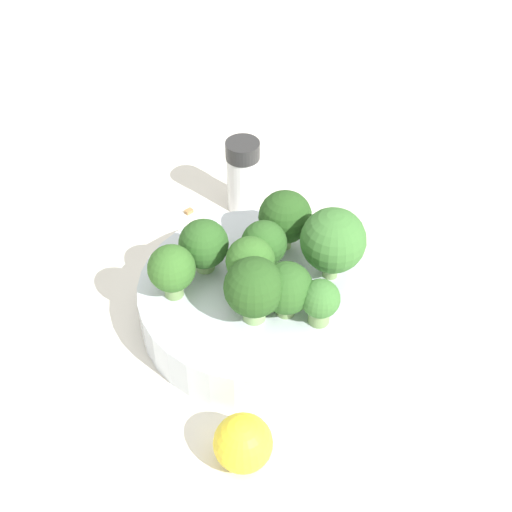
# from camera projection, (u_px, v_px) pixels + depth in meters

# --- Properties ---
(ground_plane) EXTENTS (3.00, 3.00, 0.00)m
(ground_plane) POSITION_uv_depth(u_px,v_px,m) (256.00, 317.00, 0.65)
(ground_plane) COLOR silver
(bowl) EXTENTS (0.21, 0.21, 0.04)m
(bowl) POSITION_uv_depth(u_px,v_px,m) (256.00, 301.00, 0.64)
(bowl) COLOR silver
(bowl) RESTS_ON ground_plane
(broccoli_floret_0) EXTENTS (0.04, 0.04, 0.05)m
(broccoli_floret_0) POSITION_uv_depth(u_px,v_px,m) (204.00, 245.00, 0.62)
(broccoli_floret_0) COLOR #8EB770
(broccoli_floret_0) RESTS_ON bowl
(broccoli_floret_1) EXTENTS (0.05, 0.05, 0.06)m
(broccoli_floret_1) POSITION_uv_depth(u_px,v_px,m) (254.00, 289.00, 0.57)
(broccoli_floret_1) COLOR #8EB770
(broccoli_floret_1) RESTS_ON bowl
(broccoli_floret_2) EXTENTS (0.04, 0.04, 0.05)m
(broccoli_floret_2) POSITION_uv_depth(u_px,v_px,m) (264.00, 245.00, 0.61)
(broccoli_floret_2) COLOR #84AD66
(broccoli_floret_2) RESTS_ON bowl
(broccoli_floret_3) EXTENTS (0.04, 0.04, 0.06)m
(broccoli_floret_3) POSITION_uv_depth(u_px,v_px,m) (249.00, 261.00, 0.60)
(broccoli_floret_3) COLOR #84AD66
(broccoli_floret_3) RESTS_ON bowl
(broccoli_floret_4) EXTENTS (0.04, 0.04, 0.05)m
(broccoli_floret_4) POSITION_uv_depth(u_px,v_px,m) (172.00, 270.00, 0.59)
(broccoli_floret_4) COLOR #7A9E5B
(broccoli_floret_4) RESTS_ON bowl
(broccoli_floret_5) EXTENTS (0.03, 0.03, 0.04)m
(broccoli_floret_5) POSITION_uv_depth(u_px,v_px,m) (320.00, 301.00, 0.58)
(broccoli_floret_5) COLOR #7A9E5B
(broccoli_floret_5) RESTS_ON bowl
(broccoli_floret_6) EXTENTS (0.05, 0.05, 0.06)m
(broccoli_floret_6) POSITION_uv_depth(u_px,v_px,m) (285.00, 217.00, 0.64)
(broccoli_floret_6) COLOR #84AD66
(broccoli_floret_6) RESTS_ON bowl
(broccoli_floret_7) EXTENTS (0.04, 0.04, 0.05)m
(broccoli_floret_7) POSITION_uv_depth(u_px,v_px,m) (286.00, 289.00, 0.58)
(broccoli_floret_7) COLOR #7A9E5B
(broccoli_floret_7) RESTS_ON bowl
(broccoli_floret_8) EXTENTS (0.06, 0.06, 0.07)m
(broccoli_floret_8) POSITION_uv_depth(u_px,v_px,m) (333.00, 241.00, 0.60)
(broccoli_floret_8) COLOR #7A9E5B
(broccoli_floret_8) RESTS_ON bowl
(pepper_shaker) EXTENTS (0.04, 0.04, 0.08)m
(pepper_shaker) POSITION_uv_depth(u_px,v_px,m) (243.00, 175.00, 0.74)
(pepper_shaker) COLOR silver
(pepper_shaker) RESTS_ON ground_plane
(lemon_wedge) EXTENTS (0.05, 0.05, 0.05)m
(lemon_wedge) POSITION_uv_depth(u_px,v_px,m) (243.00, 443.00, 0.53)
(lemon_wedge) COLOR yellow
(lemon_wedge) RESTS_ON ground_plane
(almond_crumb_0) EXTENTS (0.01, 0.01, 0.01)m
(almond_crumb_0) POSITION_uv_depth(u_px,v_px,m) (189.00, 210.00, 0.76)
(almond_crumb_0) COLOR #AD7F4C
(almond_crumb_0) RESTS_ON ground_plane
(almond_crumb_1) EXTENTS (0.01, 0.01, 0.01)m
(almond_crumb_1) POSITION_uv_depth(u_px,v_px,m) (287.00, 223.00, 0.74)
(almond_crumb_1) COLOR tan
(almond_crumb_1) RESTS_ON ground_plane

